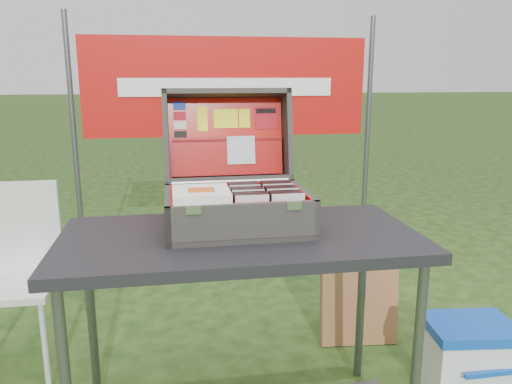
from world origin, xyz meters
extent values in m
cube|color=black|center=(-0.09, -0.06, 0.78)|extent=(1.29, 0.65, 0.04)
cylinder|color=#59595B|center=(0.49, -0.32, 0.38)|extent=(0.04, 0.04, 0.76)
cylinder|color=#59595B|center=(-0.68, 0.20, 0.38)|extent=(0.04, 0.04, 0.76)
cylinder|color=#59595B|center=(0.49, 0.20, 0.38)|extent=(0.04, 0.04, 0.76)
cube|color=#403E38|center=(-0.09, 0.00, 0.81)|extent=(0.52, 0.37, 0.02)
cube|color=#403E38|center=(-0.09, -0.17, 0.87)|extent=(0.52, 0.02, 0.14)
cube|color=#403E38|center=(-0.09, 0.18, 0.87)|extent=(0.52, 0.02, 0.14)
cube|color=#403E38|center=(-0.35, 0.00, 0.87)|extent=(0.02, 0.37, 0.14)
cube|color=#403E38|center=(0.16, 0.00, 0.87)|extent=(0.02, 0.37, 0.14)
cube|color=#C30902|center=(-0.09, 0.00, 0.83)|extent=(0.48, 0.33, 0.01)
cube|color=silver|center=(-0.26, -0.18, 0.93)|extent=(0.05, 0.01, 0.03)
cube|color=silver|center=(0.07, -0.18, 0.93)|extent=(0.05, 0.01, 0.03)
cylinder|color=silver|center=(-0.09, 0.19, 0.94)|extent=(0.47, 0.02, 0.02)
cube|color=#403E38|center=(-0.09, 0.35, 1.11)|extent=(0.52, 0.09, 0.37)
cube|color=#403E38|center=(-0.09, 0.33, 1.29)|extent=(0.52, 0.14, 0.05)
cube|color=#403E38|center=(-0.09, 0.26, 0.94)|extent=(0.52, 0.14, 0.05)
cube|color=#403E38|center=(-0.35, 0.29, 1.12)|extent=(0.02, 0.21, 0.39)
cube|color=#403E38|center=(0.16, 0.29, 1.12)|extent=(0.02, 0.21, 0.39)
cube|color=#C30902|center=(-0.09, 0.34, 1.11)|extent=(0.48, 0.07, 0.33)
cube|color=#C30902|center=(-0.09, -0.16, 0.88)|extent=(0.48, 0.01, 0.12)
cube|color=#C30902|center=(-0.09, 0.17, 0.88)|extent=(0.48, 0.01, 0.12)
cube|color=#C30902|center=(-0.33, 0.00, 0.88)|extent=(0.01, 0.33, 0.12)
cube|color=#C30902|center=(0.14, 0.00, 0.88)|extent=(0.01, 0.33, 0.12)
cube|color=#940503|center=(-0.09, 0.31, 1.03)|extent=(0.46, 0.06, 0.15)
cube|color=#940503|center=(-0.09, 0.31, 1.10)|extent=(0.45, 0.02, 0.02)
cube|color=silver|center=(-0.04, 0.29, 1.06)|extent=(0.12, 0.03, 0.12)
cube|color=#1933B2|center=(-0.29, 0.36, 1.24)|extent=(0.05, 0.01, 0.03)
cube|color=#B50C17|center=(-0.29, 0.35, 1.20)|extent=(0.05, 0.01, 0.03)
cube|color=white|center=(-0.29, 0.34, 1.16)|extent=(0.05, 0.01, 0.03)
cube|color=black|center=(-0.29, 0.34, 1.12)|extent=(0.05, 0.01, 0.03)
cube|color=#F9F516|center=(-0.19, 0.35, 1.18)|extent=(0.04, 0.02, 0.10)
cube|color=#F9F516|center=(-0.09, 0.35, 1.18)|extent=(0.10, 0.02, 0.08)
cube|color=#F9F516|center=(-0.01, 0.35, 1.18)|extent=(0.05, 0.02, 0.08)
cube|color=#B50C17|center=(0.08, 0.35, 1.18)|extent=(0.09, 0.02, 0.09)
cube|color=black|center=(0.08, 0.35, 1.21)|extent=(0.08, 0.01, 0.02)
cube|color=silver|center=(-0.06, -0.14, 0.90)|extent=(0.12, 0.01, 0.13)
cube|color=black|center=(-0.06, -0.12, 0.90)|extent=(0.12, 0.01, 0.13)
cube|color=black|center=(-0.06, -0.10, 0.90)|extent=(0.12, 0.01, 0.13)
cube|color=black|center=(-0.06, -0.08, 0.90)|extent=(0.12, 0.01, 0.13)
cube|color=silver|center=(-0.06, -0.06, 0.90)|extent=(0.12, 0.01, 0.13)
cube|color=black|center=(-0.06, -0.04, 0.90)|extent=(0.12, 0.01, 0.13)
cube|color=black|center=(-0.06, -0.01, 0.90)|extent=(0.12, 0.01, 0.13)
cube|color=black|center=(-0.06, 0.01, 0.90)|extent=(0.12, 0.01, 0.13)
cube|color=silver|center=(-0.06, 0.03, 0.90)|extent=(0.12, 0.01, 0.13)
cube|color=black|center=(-0.06, 0.05, 0.90)|extent=(0.12, 0.01, 0.13)
cube|color=black|center=(-0.06, 0.07, 0.90)|extent=(0.12, 0.01, 0.13)
cube|color=black|center=(-0.06, 0.09, 0.90)|extent=(0.12, 0.01, 0.13)
cube|color=silver|center=(0.07, -0.14, 0.90)|extent=(0.12, 0.01, 0.13)
cube|color=black|center=(0.07, -0.12, 0.90)|extent=(0.12, 0.01, 0.13)
cube|color=black|center=(0.07, -0.10, 0.90)|extent=(0.12, 0.01, 0.13)
cube|color=black|center=(0.07, -0.08, 0.90)|extent=(0.12, 0.01, 0.13)
cube|color=silver|center=(0.07, -0.06, 0.90)|extent=(0.12, 0.01, 0.13)
cube|color=black|center=(0.07, -0.04, 0.90)|extent=(0.12, 0.01, 0.13)
cube|color=black|center=(0.07, -0.01, 0.90)|extent=(0.12, 0.01, 0.13)
cube|color=black|center=(0.07, 0.01, 0.90)|extent=(0.12, 0.01, 0.13)
cube|color=silver|center=(0.07, 0.03, 0.90)|extent=(0.12, 0.01, 0.13)
cube|color=black|center=(0.07, 0.05, 0.90)|extent=(0.12, 0.01, 0.13)
cube|color=black|center=(0.07, 0.07, 0.90)|extent=(0.12, 0.01, 0.13)
cube|color=black|center=(0.07, 0.09, 0.90)|extent=(0.12, 0.01, 0.13)
cube|color=white|center=(-0.23, -0.07, 0.95)|extent=(0.20, 0.20, 0.00)
cube|color=white|center=(-0.23, -0.07, 0.95)|extent=(0.20, 0.20, 0.00)
cube|color=white|center=(-0.23, -0.07, 0.96)|extent=(0.20, 0.20, 0.00)
cube|color=white|center=(-0.23, -0.07, 0.96)|extent=(0.20, 0.20, 0.00)
cube|color=white|center=(-0.23, -0.07, 0.97)|extent=(0.20, 0.20, 0.00)
cube|color=white|center=(-0.23, -0.07, 0.97)|extent=(0.20, 0.20, 0.00)
cube|color=#D85919|center=(-0.23, -0.08, 0.98)|extent=(0.09, 0.07, 0.00)
cube|color=white|center=(0.92, 0.01, 0.14)|extent=(0.38, 0.30, 0.28)
cube|color=#0E46BA|center=(0.92, 0.01, 0.30)|extent=(0.40, 0.32, 0.04)
cube|color=#0E46BA|center=(0.92, -0.14, 0.18)|extent=(0.22, 0.02, 0.02)
cube|color=silver|center=(-1.06, 0.47, 0.45)|extent=(0.41, 0.41, 0.03)
cube|color=silver|center=(-1.06, 0.66, 0.67)|extent=(0.40, 0.04, 0.42)
cylinder|color=silver|center=(-0.89, 0.29, 0.23)|extent=(0.02, 0.02, 0.45)
cylinder|color=silver|center=(-0.89, 0.64, 0.23)|extent=(0.02, 0.02, 0.45)
cylinder|color=silver|center=(-0.89, 0.66, 0.66)|extent=(0.02, 0.02, 0.42)
cube|color=#A6693F|center=(0.60, 0.49, 0.21)|extent=(0.40, 0.15, 0.42)
cylinder|color=#59595B|center=(-0.85, 1.10, 0.85)|extent=(0.03, 0.03, 1.70)
cylinder|color=#59595B|center=(0.85, 1.10, 0.85)|extent=(0.03, 0.03, 1.70)
cube|color=#A80D0A|center=(0.00, 1.09, 1.30)|extent=(1.60, 0.02, 0.55)
cube|color=white|center=(0.00, 1.08, 1.30)|extent=(1.20, 0.00, 0.10)
camera|label=1|loc=(-0.33, -1.76, 1.36)|focal=35.00mm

